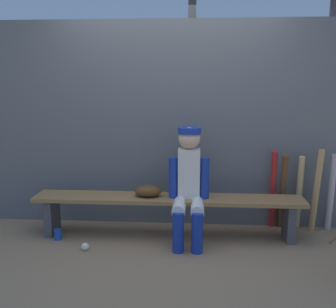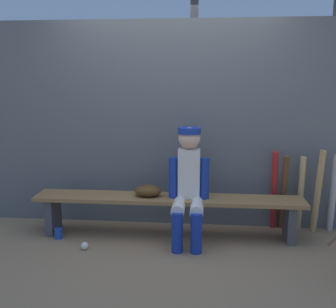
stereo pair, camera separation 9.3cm
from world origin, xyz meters
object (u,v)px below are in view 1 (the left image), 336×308
Objects in this scene: bat_aluminum_silver at (331,193)px; cup_on_ground at (58,234)px; baseball_glove at (148,191)px; player_seated at (189,182)px; bat_wood_dark at (282,192)px; bat_wood_natural at (299,193)px; bat_aluminum_red at (273,190)px; dugout_bench at (168,205)px; cup_on_bench at (182,192)px; baseball at (85,247)px; bat_wood_tan at (316,191)px.

bat_aluminum_silver reaches higher than cup_on_ground.
baseball_glove is 0.33× the size of bat_aluminum_silver.
player_seated is 1.34× the size of bat_wood_dark.
bat_wood_natural is (1.61, 0.32, -0.08)m from baseball_glove.
bat_aluminum_red is 0.29m from bat_wood_natural.
player_seated reaches higher than bat_aluminum_red.
cup_on_bench reaches higher than dugout_bench.
bat_wood_natural is at bearing 171.87° from bat_aluminum_silver.
bat_wood_natural is at bearing 4.72° from bat_aluminum_red.
baseball is 0.67× the size of cup_on_bench.
bat_aluminum_silver is at bearing -2.08° from bat_wood_dark.
bat_aluminum_red reaches higher than bat_wood_natural.
bat_wood_dark reaches higher than baseball_glove.
dugout_bench reaches higher than cup_on_ground.
bat_wood_natural reaches higher than dugout_bench.
bat_aluminum_red is 1.04× the size of bat_wood_dark.
cup_on_bench reaches higher than cup_on_ground.
baseball_glove is 1.36m from bat_aluminum_red.
cup_on_bench is (-0.07, 0.10, -0.14)m from player_seated.
bat_wood_dark reaches higher than cup_on_ground.
bat_aluminum_silver is 11.62× the size of baseball.
bat_wood_tan is (1.56, 0.24, 0.11)m from dugout_bench.
dugout_bench is 9.92× the size of baseball_glove.
dugout_bench is 3.04× the size of bat_wood_tan.
bat_wood_natural is at bearing 19.63° from player_seated.
baseball_glove reaches higher than cup_on_ground.
baseball_glove reaches higher than cup_on_bench.
cup_on_ground is at bearing -177.40° from player_seated.
bat_aluminum_silver is 2.62m from baseball.
bat_aluminum_red is at bearing 14.72° from dugout_bench.
baseball is (-2.18, -0.73, -0.38)m from bat_wood_natural.
dugout_bench is 2.40× the size of player_seated.
dugout_bench is 1.44m from bat_wood_natural.
cup_on_ground is (-1.34, -0.06, -0.57)m from player_seated.
bat_aluminum_silver is at bearing 14.04° from player_seated.
baseball_glove is 0.32× the size of bat_wood_dark.
bat_aluminum_silver is (1.94, 0.27, -0.06)m from baseball_glove.
player_seated is 15.61× the size of baseball.
player_seated is 1.29× the size of bat_aluminum_red.
bat_wood_tan is 1.06× the size of bat_aluminum_silver.
bat_wood_natural is at bearing 14.43° from cup_on_bench.
bat_wood_tan is (1.35, 0.34, -0.17)m from player_seated.
bat_aluminum_silver is at bearing -8.13° from bat_wood_natural.
bat_aluminum_silver is 2.91m from cup_on_ground.
baseball_glove is 2.55× the size of cup_on_ground.
bat_wood_natural is (0.19, 0.03, -0.01)m from bat_wood_dark.
cup_on_ground is (-2.34, -0.46, -0.37)m from bat_wood_dark.
cup_on_bench is at bearing 23.79° from baseball.
bat_wood_natural is 7.51× the size of cup_on_bench.
bat_wood_tan reaches higher than bat_wood_natural.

